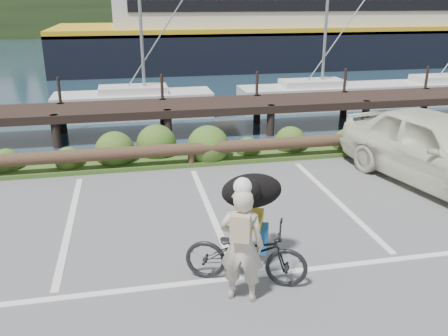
# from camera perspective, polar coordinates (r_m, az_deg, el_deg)

# --- Properties ---
(ground) EXTENTS (72.00, 72.00, 0.00)m
(ground) POSITION_cam_1_polar(r_m,az_deg,el_deg) (7.48, 1.02, -11.44)
(ground) COLOR #555558
(harbor_backdrop) EXTENTS (170.00, 160.00, 30.00)m
(harbor_backdrop) POSITION_cam_1_polar(r_m,az_deg,el_deg) (84.76, -10.91, 16.76)
(harbor_backdrop) COLOR #172A39
(harbor_backdrop) RESTS_ON ground
(vegetation_strip) EXTENTS (34.00, 1.60, 0.10)m
(vegetation_strip) POSITION_cam_1_polar(r_m,az_deg,el_deg) (12.24, -4.42, 1.47)
(vegetation_strip) COLOR #3D5B21
(vegetation_strip) RESTS_ON ground
(log_rail) EXTENTS (32.00, 0.30, 0.60)m
(log_rail) POSITION_cam_1_polar(r_m,az_deg,el_deg) (11.60, -3.96, 0.18)
(log_rail) COLOR #443021
(log_rail) RESTS_ON ground
(bicycle) EXTENTS (1.86, 1.23, 0.93)m
(bicycle) POSITION_cam_1_polar(r_m,az_deg,el_deg) (6.83, 2.63, -10.19)
(bicycle) COLOR black
(bicycle) RESTS_ON ground
(cyclist) EXTENTS (0.70, 0.58, 1.63)m
(cyclist) POSITION_cam_1_polar(r_m,az_deg,el_deg) (6.31, 2.15, -9.27)
(cyclist) COLOR #C0B4A3
(cyclist) RESTS_ON ground
(dog) EXTENTS (0.76, 1.02, 0.53)m
(dog) POSITION_cam_1_polar(r_m,az_deg,el_deg) (7.02, 3.36, -2.76)
(dog) COLOR black
(dog) RESTS_ON bicycle
(parked_car) EXTENTS (2.96, 5.09, 1.63)m
(parked_car) POSITION_cam_1_polar(r_m,az_deg,el_deg) (11.18, 24.48, 2.05)
(parked_car) COLOR beige
(parked_car) RESTS_ON ground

